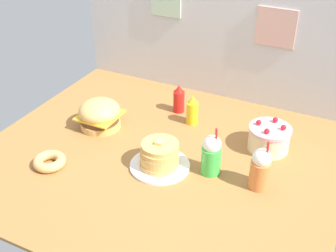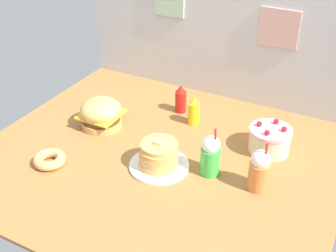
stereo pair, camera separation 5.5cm
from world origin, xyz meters
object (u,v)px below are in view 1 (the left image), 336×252
at_px(mustard_bottle, 192,111).
at_px(cream_soda_cup, 211,155).
at_px(burger, 100,114).
at_px(layer_cake, 269,138).
at_px(orange_float_cup, 261,169).
at_px(ketchup_bottle, 179,99).
at_px(donut_pink_glaze, 50,161).
at_px(pancake_stack, 160,157).

xyz_separation_m(mustard_bottle, cream_soda_cup, (0.30, -0.43, 0.02)).
relative_size(burger, cream_soda_cup, 0.88).
height_order(layer_cake, orange_float_cup, orange_float_cup).
bearing_deg(mustard_bottle, cream_soda_cup, -55.26).
relative_size(ketchup_bottle, mustard_bottle, 1.00).
bearing_deg(layer_cake, cream_soda_cup, -122.07).
xyz_separation_m(layer_cake, orange_float_cup, (0.05, -0.36, 0.04)).
height_order(layer_cake, cream_soda_cup, cream_soda_cup).
bearing_deg(cream_soda_cup, donut_pink_glaze, -157.58).
height_order(burger, layer_cake, burger).
relative_size(pancake_stack, ketchup_bottle, 1.70).
height_order(mustard_bottle, orange_float_cup, orange_float_cup).
xyz_separation_m(pancake_stack, donut_pink_glaze, (-0.56, -0.26, -0.04)).
bearing_deg(layer_cake, burger, -167.45).
bearing_deg(cream_soda_cup, orange_float_cup, -0.69).
distance_m(burger, mustard_bottle, 0.59).
relative_size(burger, ketchup_bottle, 1.33).
bearing_deg(ketchup_bottle, cream_soda_cup, -50.30).
distance_m(layer_cake, donut_pink_glaze, 1.28).
bearing_deg(ketchup_bottle, donut_pink_glaze, -114.18).
xyz_separation_m(layer_cake, mustard_bottle, (-0.52, 0.07, 0.02)).
bearing_deg(layer_cake, donut_pink_glaze, -146.43).
bearing_deg(donut_pink_glaze, burger, 86.91).
relative_size(cream_soda_cup, donut_pink_glaze, 1.61).
bearing_deg(pancake_stack, burger, 158.46).
distance_m(orange_float_cup, donut_pink_glaze, 1.16).
bearing_deg(orange_float_cup, pancake_stack, -171.67).
relative_size(mustard_bottle, cream_soda_cup, 0.67).
relative_size(ketchup_bottle, cream_soda_cup, 0.67).
bearing_deg(ketchup_bottle, pancake_stack, -74.69).
height_order(pancake_stack, mustard_bottle, mustard_bottle).
bearing_deg(cream_soda_cup, layer_cake, 57.93).
xyz_separation_m(pancake_stack, cream_soda_cup, (0.27, 0.08, 0.05)).
relative_size(pancake_stack, layer_cake, 1.36).
xyz_separation_m(burger, ketchup_bottle, (0.37, 0.40, 0.00)).
bearing_deg(burger, orange_float_cup, -6.95).
bearing_deg(pancake_stack, ketchup_bottle, 105.31).
relative_size(layer_cake, cream_soda_cup, 0.83).
bearing_deg(cream_soda_cup, mustard_bottle, 124.74).
relative_size(layer_cake, ketchup_bottle, 1.25).
distance_m(ketchup_bottle, orange_float_cup, 0.89).
height_order(pancake_stack, donut_pink_glaze, pancake_stack).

